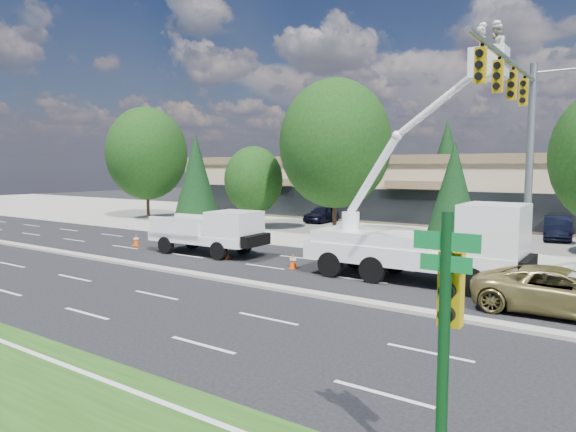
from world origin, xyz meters
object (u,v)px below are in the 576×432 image
Objects in this scene: signal_mast at (522,130)px; minivan at (561,291)px; utility_pickup at (212,236)px; bucket_truck at (431,231)px; street_sign_pole at (447,324)px.

minivan is (2.19, -4.65, -5.33)m from signal_mast.
utility_pickup is 11.69m from bucket_truck.
signal_mast is 1.63× the size of utility_pickup.
minivan is (16.45, -1.83, -0.24)m from utility_pickup.
minivan is at bearing 88.82° from street_sign_pole.
bucket_truck reaches higher than signal_mast.
minivan is at bearing -20.82° from bucket_truck.
utility_pickup is at bearing 81.88° from minivan.
utility_pickup is at bearing 142.10° from street_sign_pole.
bucket_truck is at bearing -132.66° from signal_mast.
bucket_truck reaches higher than street_sign_pole.
utility_pickup is at bearing 179.67° from bucket_truck.
utility_pickup is (-14.25, -2.82, -5.09)m from signal_mast.
signal_mast is at bearing 97.27° from street_sign_pole.
bucket_truck is at bearing 110.00° from street_sign_pole.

